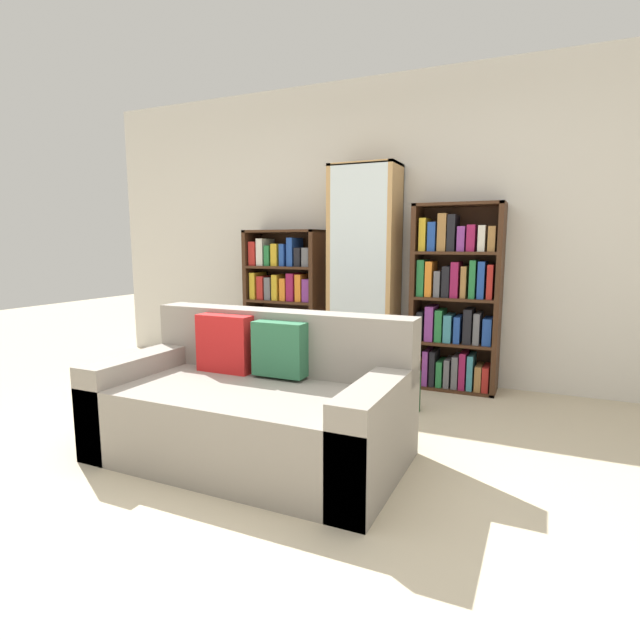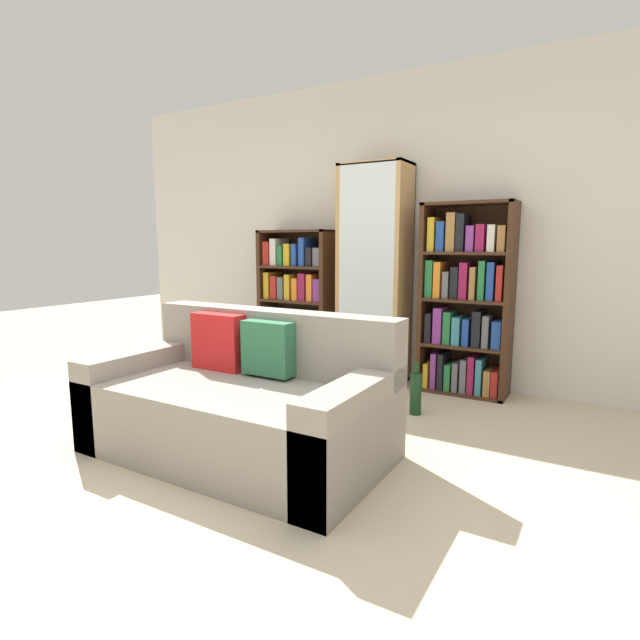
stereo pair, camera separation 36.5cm
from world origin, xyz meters
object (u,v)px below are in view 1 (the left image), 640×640
Objects in this scene: couch at (254,407)px; bookshelf_left at (285,302)px; bookshelf_right at (455,302)px; wine_bottle at (415,390)px; display_cabinet at (364,275)px.

bookshelf_left reaches higher than couch.
bookshelf_right is (1.63, -0.00, 0.09)m from bookshelf_left.
wine_bottle is at bearing 59.87° from couch.
couch is 0.91× the size of display_cabinet.
wine_bottle is (0.66, -0.71, -0.79)m from display_cabinet.
bookshelf_left is at bearing 154.01° from wine_bottle.
couch is at bearing -90.37° from display_cabinet.
couch reaches higher than wine_bottle.
display_cabinet reaches higher than couch.
display_cabinet is at bearing 89.63° from couch.
bookshelf_left is 0.87× the size of bookshelf_right.
bookshelf_left is 0.71× the size of display_cabinet.
bookshelf_left is at bearing 113.45° from couch.
bookshelf_right is at bearing 66.52° from couch.
display_cabinet is (0.01, 1.86, 0.67)m from couch.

